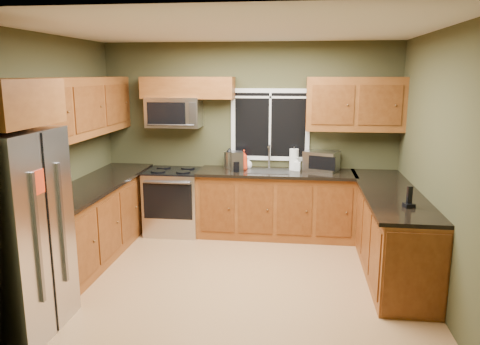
% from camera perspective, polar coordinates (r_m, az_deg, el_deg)
% --- Properties ---
extents(floor, '(4.20, 4.20, 0.00)m').
position_cam_1_polar(floor, '(5.40, -1.02, -12.79)').
color(floor, '#AA794A').
rests_on(floor, ground).
extents(ceiling, '(4.20, 4.20, 0.00)m').
position_cam_1_polar(ceiling, '(4.93, -1.14, 17.06)').
color(ceiling, white).
rests_on(ceiling, back_wall).
extents(back_wall, '(4.20, 0.00, 4.20)m').
position_cam_1_polar(back_wall, '(6.76, 1.13, 4.19)').
color(back_wall, '#3D3D23').
rests_on(back_wall, ground).
extents(front_wall, '(4.20, 0.00, 4.20)m').
position_cam_1_polar(front_wall, '(3.27, -5.64, -4.26)').
color(front_wall, '#3D3D23').
rests_on(front_wall, ground).
extents(left_wall, '(0.00, 3.60, 3.60)m').
position_cam_1_polar(left_wall, '(5.68, -22.53, 1.81)').
color(left_wall, '#3D3D23').
rests_on(left_wall, ground).
extents(right_wall, '(0.00, 3.60, 3.60)m').
position_cam_1_polar(right_wall, '(5.13, 22.81, 0.79)').
color(right_wall, '#3D3D23').
rests_on(right_wall, ground).
extents(window, '(1.12, 0.03, 1.02)m').
position_cam_1_polar(window, '(6.69, 3.69, 5.84)').
color(window, white).
rests_on(window, back_wall).
extents(base_cabinets_left, '(0.60, 2.65, 0.90)m').
position_cam_1_polar(base_cabinets_left, '(6.16, -17.26, -5.69)').
color(base_cabinets_left, brown).
rests_on(base_cabinets_left, ground).
extents(countertop_left, '(0.65, 2.65, 0.04)m').
position_cam_1_polar(countertop_left, '(6.03, -17.31, -1.45)').
color(countertop_left, black).
rests_on(countertop_left, base_cabinets_left).
extents(base_cabinets_back, '(2.17, 0.60, 0.90)m').
position_cam_1_polar(base_cabinets_back, '(6.62, 4.40, -3.98)').
color(base_cabinets_back, brown).
rests_on(base_cabinets_back, ground).
extents(countertop_back, '(2.17, 0.65, 0.04)m').
position_cam_1_polar(countertop_back, '(6.48, 4.46, -0.04)').
color(countertop_back, black).
rests_on(countertop_back, base_cabinets_back).
extents(base_cabinets_peninsula, '(0.60, 2.52, 0.90)m').
position_cam_1_polar(base_cabinets_peninsula, '(5.80, 17.81, -6.85)').
color(base_cabinets_peninsula, brown).
rests_on(base_cabinets_peninsula, ground).
extents(countertop_peninsula, '(0.65, 2.50, 0.04)m').
position_cam_1_polar(countertop_peninsula, '(5.67, 17.85, -2.31)').
color(countertop_peninsula, black).
rests_on(countertop_peninsula, base_cabinets_peninsula).
extents(upper_cabinets_left, '(0.33, 2.65, 0.72)m').
position_cam_1_polar(upper_cabinets_left, '(5.97, -19.28, 7.43)').
color(upper_cabinets_left, brown).
rests_on(upper_cabinets_left, left_wall).
extents(upper_cabinets_back_left, '(1.30, 0.33, 0.30)m').
position_cam_1_polar(upper_cabinets_back_left, '(6.68, -6.39, 10.23)').
color(upper_cabinets_back_left, brown).
rests_on(upper_cabinets_back_left, back_wall).
extents(upper_cabinets_back_right, '(1.30, 0.33, 0.72)m').
position_cam_1_polar(upper_cabinets_back_right, '(6.55, 13.84, 8.09)').
color(upper_cabinets_back_right, brown).
rests_on(upper_cabinets_back_right, back_wall).
extents(refrigerator, '(0.74, 0.90, 1.80)m').
position_cam_1_polar(refrigerator, '(4.53, -26.17, -6.79)').
color(refrigerator, '#B7B7BC').
rests_on(refrigerator, ground).
extents(range, '(0.76, 0.69, 0.94)m').
position_cam_1_polar(range, '(6.81, -8.04, -3.45)').
color(range, '#B7B7BC').
rests_on(range, ground).
extents(microwave, '(0.76, 0.41, 0.42)m').
position_cam_1_polar(microwave, '(6.72, -8.05, 7.29)').
color(microwave, '#B7B7BC').
rests_on(microwave, back_wall).
extents(sink, '(0.60, 0.42, 0.36)m').
position_cam_1_polar(sink, '(6.50, 3.46, 0.30)').
color(sink, slate).
rests_on(sink, countertop_back).
extents(toaster_oven, '(0.53, 0.48, 0.27)m').
position_cam_1_polar(toaster_oven, '(6.59, 9.89, 1.41)').
color(toaster_oven, '#B7B7BC').
rests_on(toaster_oven, countertop_back).
extents(coffee_maker, '(0.21, 0.25, 0.27)m').
position_cam_1_polar(coffee_maker, '(6.47, -0.41, 1.30)').
color(coffee_maker, slate).
rests_on(coffee_maker, countertop_back).
extents(kettle, '(0.18, 0.18, 0.29)m').
position_cam_1_polar(kettle, '(6.69, -1.30, 1.70)').
color(kettle, '#B7B7BC').
rests_on(kettle, countertop_back).
extents(paper_towel_roll, '(0.17, 0.17, 0.33)m').
position_cam_1_polar(paper_towel_roll, '(6.58, 6.59, 1.60)').
color(paper_towel_roll, white).
rests_on(paper_towel_roll, countertop_back).
extents(soap_bottle_a, '(0.13, 0.13, 0.28)m').
position_cam_1_polar(soap_bottle_a, '(6.57, 0.48, 1.57)').
color(soap_bottle_a, '#F03916').
rests_on(soap_bottle_a, countertop_back).
extents(soap_bottle_b, '(0.10, 0.10, 0.19)m').
position_cam_1_polar(soap_bottle_b, '(6.53, 7.01, 1.02)').
color(soap_bottle_b, white).
rests_on(soap_bottle_b, countertop_back).
extents(soap_bottle_c, '(0.14, 0.14, 0.15)m').
position_cam_1_polar(soap_bottle_c, '(6.66, 0.98, 1.18)').
color(soap_bottle_c, white).
rests_on(soap_bottle_c, countertop_back).
extents(cordless_phone, '(0.12, 0.12, 0.22)m').
position_cam_1_polar(cordless_phone, '(5.01, 19.91, -3.29)').
color(cordless_phone, black).
rests_on(cordless_phone, countertop_peninsula).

